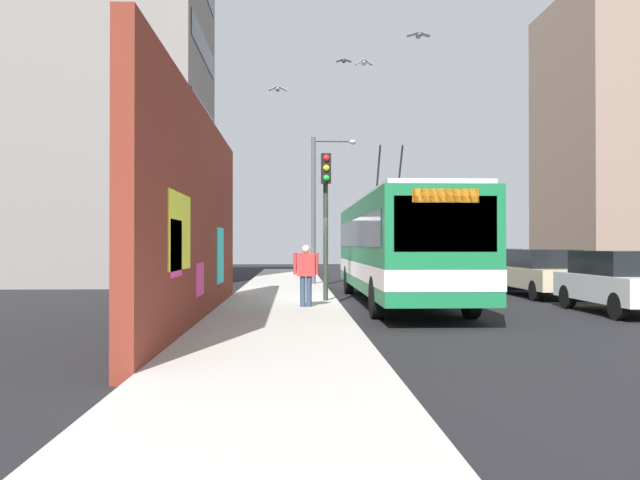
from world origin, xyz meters
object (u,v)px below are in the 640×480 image
object	(u,v)px
city_bus	(397,245)
pedestrian_at_curb	(306,271)
parked_car_white	(623,281)
street_lamp	(319,198)
parked_car_champagne	(541,272)
parked_car_navy	(492,267)
traffic_light	(326,201)

from	to	relation	value
city_bus	pedestrian_at_curb	xyz separation A→B (m)	(-2.42, 2.75, -0.66)
parked_car_white	street_lamp	xyz separation A→B (m)	(10.56, 7.23, 2.81)
city_bus	parked_car_champagne	xyz separation A→B (m)	(2.34, -5.20, -0.89)
street_lamp	parked_car_white	bearing A→B (deg)	-145.62
pedestrian_at_curb	street_lamp	world-z (taller)	street_lamp
parked_car_navy	street_lamp	world-z (taller)	street_lamp
parked_car_navy	traffic_light	bearing A→B (deg)	138.57
parked_car_champagne	pedestrian_at_curb	distance (m)	9.27
parked_car_champagne	parked_car_navy	xyz separation A→B (m)	(5.28, 0.00, -0.00)
city_bus	traffic_light	distance (m)	2.58
parked_car_white	street_lamp	world-z (taller)	street_lamp
city_bus	parked_car_navy	size ratio (longest dim) A/B	2.75
street_lamp	traffic_light	bearing A→B (deg)	179.14
parked_car_champagne	parked_car_navy	distance (m)	5.28
parked_car_white	parked_car_champagne	size ratio (longest dim) A/B	0.85
city_bus	parked_car_navy	distance (m)	9.27
traffic_light	street_lamp	xyz separation A→B (m)	(8.25, -0.12, 0.68)
pedestrian_at_curb	traffic_light	distance (m)	2.62
pedestrian_at_curb	traffic_light	world-z (taller)	traffic_light
parked_car_white	parked_car_navy	xyz separation A→B (m)	(10.64, -0.00, 0.00)
traffic_light	pedestrian_at_curb	bearing A→B (deg)	160.81
parked_car_white	traffic_light	xyz separation A→B (m)	(2.32, 7.35, 2.13)
parked_car_white	parked_car_navy	world-z (taller)	same
city_bus	pedestrian_at_curb	size ratio (longest dim) A/B	7.72
parked_car_navy	traffic_light	xyz separation A→B (m)	(-8.33, 7.35, 2.13)
parked_car_navy	street_lamp	bearing A→B (deg)	90.67
parked_car_navy	parked_car_champagne	bearing A→B (deg)	-180.00
pedestrian_at_curb	parked_car_navy	bearing A→B (deg)	-38.36
parked_car_champagne	traffic_light	size ratio (longest dim) A/B	1.18
street_lamp	pedestrian_at_curb	bearing A→B (deg)	175.87
city_bus	street_lamp	size ratio (longest dim) A/B	2.02
pedestrian_at_curb	street_lamp	size ratio (longest dim) A/B	0.26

